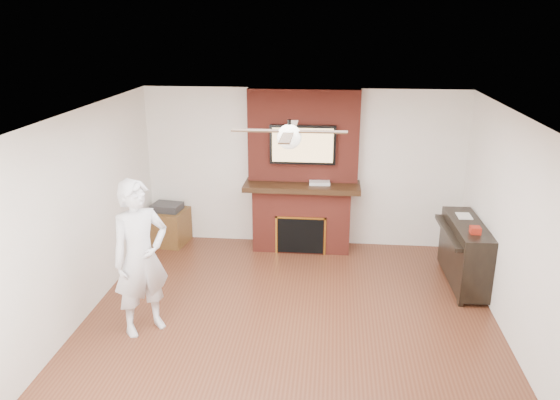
# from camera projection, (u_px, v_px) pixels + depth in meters

# --- Properties ---
(room_shell) EXTENTS (5.36, 5.86, 2.86)m
(room_shell) POSITION_uv_depth(u_px,v_px,m) (289.00, 232.00, 6.01)
(room_shell) COLOR #4F2717
(room_shell) RESTS_ON ground
(fireplace) EXTENTS (1.78, 0.64, 2.50)m
(fireplace) POSITION_uv_depth(u_px,v_px,m) (302.00, 187.00, 8.49)
(fireplace) COLOR maroon
(fireplace) RESTS_ON ground
(tv) EXTENTS (1.00, 0.08, 0.60)m
(tv) POSITION_uv_depth(u_px,v_px,m) (303.00, 145.00, 8.23)
(tv) COLOR black
(tv) RESTS_ON fireplace
(ceiling_fan) EXTENTS (1.21, 1.21, 0.31)m
(ceiling_fan) POSITION_uv_depth(u_px,v_px,m) (289.00, 136.00, 5.66)
(ceiling_fan) COLOR black
(ceiling_fan) RESTS_ON room_shell
(person) EXTENTS (0.80, 0.79, 1.84)m
(person) POSITION_uv_depth(u_px,v_px,m) (141.00, 258.00, 6.16)
(person) COLOR silver
(person) RESTS_ON ground
(side_table) EXTENTS (0.66, 0.66, 0.67)m
(side_table) POSITION_uv_depth(u_px,v_px,m) (168.00, 225.00, 8.85)
(side_table) COLOR brown
(side_table) RESTS_ON ground
(piano) EXTENTS (0.54, 1.38, 0.98)m
(piano) POSITION_uv_depth(u_px,v_px,m) (464.00, 252.00, 7.41)
(piano) COLOR black
(piano) RESTS_ON ground
(cable_box) EXTENTS (0.32, 0.19, 0.04)m
(cable_box) POSITION_uv_depth(u_px,v_px,m) (320.00, 183.00, 8.34)
(cable_box) COLOR silver
(cable_box) RESTS_ON fireplace
(candle_orange) EXTENTS (0.07, 0.07, 0.14)m
(candle_orange) POSITION_uv_depth(u_px,v_px,m) (290.00, 248.00, 8.56)
(candle_orange) COLOR #F4AA1C
(candle_orange) RESTS_ON ground
(candle_green) EXTENTS (0.07, 0.07, 0.09)m
(candle_green) POSITION_uv_depth(u_px,v_px,m) (304.00, 249.00, 8.58)
(candle_green) COLOR #3E732E
(candle_green) RESTS_ON ground
(candle_cream) EXTENTS (0.09, 0.09, 0.10)m
(candle_cream) POSITION_uv_depth(u_px,v_px,m) (303.00, 250.00, 8.55)
(candle_cream) COLOR beige
(candle_cream) RESTS_ON ground
(candle_blue) EXTENTS (0.06, 0.06, 0.09)m
(candle_blue) POSITION_uv_depth(u_px,v_px,m) (317.00, 250.00, 8.56)
(candle_blue) COLOR #3868A8
(candle_blue) RESTS_ON ground
(candle_cream_extra) EXTENTS (0.09, 0.09, 0.10)m
(candle_cream_extra) POSITION_uv_depth(u_px,v_px,m) (313.00, 250.00, 8.54)
(candle_cream_extra) COLOR silver
(candle_cream_extra) RESTS_ON ground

